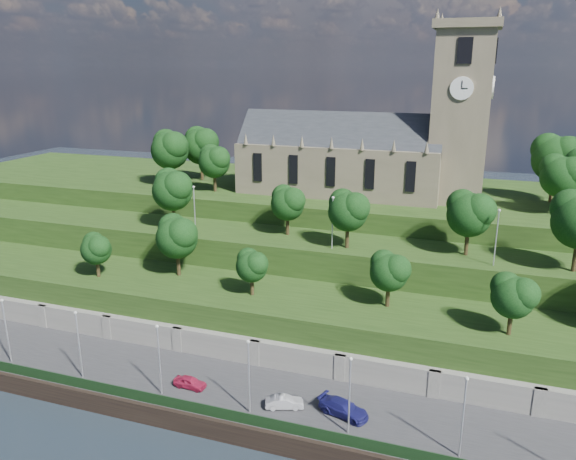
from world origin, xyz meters
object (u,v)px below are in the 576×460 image
at_px(church, 370,148).
at_px(car_right, 344,408).
at_px(car_middle, 284,402).
at_px(car_left, 190,382).

relative_size(church, car_right, 7.49).
distance_m(car_middle, car_right, 5.96).
distance_m(car_left, car_right, 16.68).
bearing_deg(car_right, church, 25.68).
xyz_separation_m(church, car_left, (-10.55, -41.44, -19.91)).
height_order(church, car_left, church).
distance_m(church, car_middle, 46.15).
xyz_separation_m(car_middle, car_right, (5.91, 0.75, 0.12)).
height_order(church, car_right, church).
bearing_deg(car_right, car_left, 109.06).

